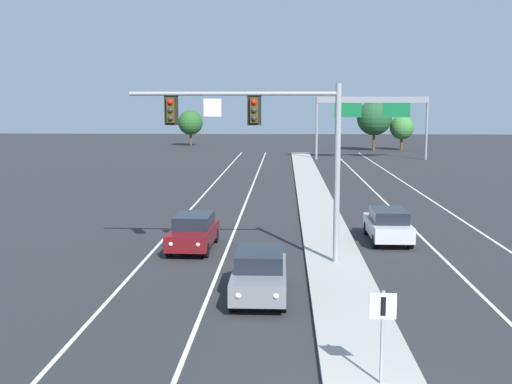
% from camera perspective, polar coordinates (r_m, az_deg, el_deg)
% --- Properties ---
extents(median_island, '(2.40, 110.00, 0.15)m').
position_cam_1_polar(median_island, '(30.22, 6.58, -4.46)').
color(median_island, '#9E9B93').
rests_on(median_island, ground).
extents(lane_stripe_oncoming_center, '(0.14, 100.00, 0.01)m').
position_cam_1_polar(lane_stripe_oncoming_center, '(37.11, -1.43, -2.21)').
color(lane_stripe_oncoming_center, silver).
rests_on(lane_stripe_oncoming_center, ground).
extents(lane_stripe_receding_center, '(0.14, 100.00, 0.01)m').
position_cam_1_polar(lane_stripe_receding_center, '(37.65, 13.00, -2.26)').
color(lane_stripe_receding_center, silver).
rests_on(lane_stripe_receding_center, ground).
extents(edge_stripe_left, '(0.14, 100.00, 0.01)m').
position_cam_1_polar(edge_stripe_left, '(37.49, -6.47, -2.15)').
color(edge_stripe_left, silver).
rests_on(edge_stripe_left, ground).
extents(edge_stripe_right, '(0.14, 100.00, 0.01)m').
position_cam_1_polar(edge_stripe_right, '(38.38, 17.86, -2.25)').
color(edge_stripe_right, silver).
rests_on(edge_stripe_right, ground).
extents(overhead_signal_mast, '(8.46, 0.44, 7.20)m').
position_cam_1_polar(overhead_signal_mast, '(25.28, 1.18, 5.32)').
color(overhead_signal_mast, gray).
rests_on(overhead_signal_mast, median_island).
extents(median_sign_post, '(0.60, 0.10, 2.20)m').
position_cam_1_polar(median_sign_post, '(14.90, 11.37, -11.58)').
color(median_sign_post, gray).
rests_on(median_sign_post, median_island).
extents(car_oncoming_grey, '(1.84, 4.48, 1.58)m').
position_cam_1_polar(car_oncoming_grey, '(21.63, 0.32, -7.37)').
color(car_oncoming_grey, slate).
rests_on(car_oncoming_grey, ground).
extents(car_oncoming_darkred, '(1.93, 4.51, 1.58)m').
position_cam_1_polar(car_oncoming_darkred, '(28.75, -5.67, -3.57)').
color(car_oncoming_darkred, '#5B0F14').
rests_on(car_oncoming_darkred, ground).
extents(car_receding_silver, '(1.84, 4.48, 1.58)m').
position_cam_1_polar(car_receding_silver, '(30.86, 11.84, -2.91)').
color(car_receding_silver, '#B7B7BC').
rests_on(car_receding_silver, ground).
extents(highway_sign_gantry, '(13.28, 0.42, 7.50)m').
position_cam_1_polar(highway_sign_gantry, '(76.46, 10.45, 7.51)').
color(highway_sign_gantry, gray).
rests_on(highway_sign_gantry, ground).
extents(tree_far_left_c, '(3.92, 3.92, 5.67)m').
position_cam_1_polar(tree_far_left_c, '(100.96, -5.95, 6.26)').
color(tree_far_left_c, '#4C3823').
rests_on(tree_far_left_c, ground).
extents(tree_far_right_b, '(4.93, 4.93, 7.14)m').
position_cam_1_polar(tree_far_right_b, '(90.98, 10.65, 6.60)').
color(tree_far_right_b, '#4C3823').
rests_on(tree_far_right_b, ground).
extents(tree_far_right_c, '(3.45, 3.45, 5.00)m').
position_cam_1_polar(tree_far_right_c, '(93.33, 13.05, 5.70)').
color(tree_far_right_c, '#4C3823').
rests_on(tree_far_right_c, ground).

